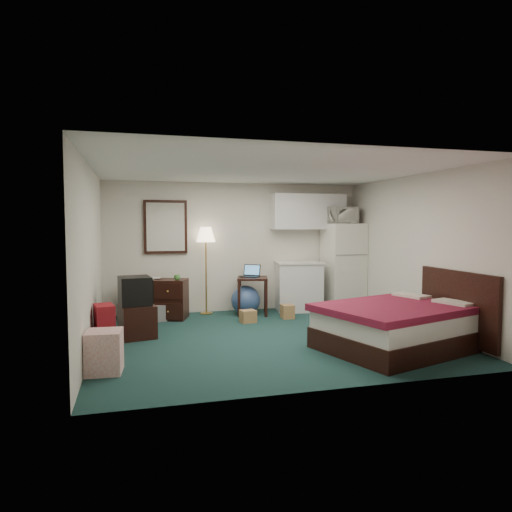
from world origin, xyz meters
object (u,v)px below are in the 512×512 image
object	(u,v)px
fridge	(343,266)
desk	(253,296)
kitchen_counter	(299,287)
dresser	(157,299)
tv_stand	(137,321)
bed	(395,327)
suitcase	(105,327)
floor_lamp	(206,271)

from	to	relation	value
fridge	desk	bearing A→B (deg)	-178.08
desk	kitchen_counter	distance (m)	0.99
dresser	tv_stand	world-z (taller)	dresser
kitchen_counter	bed	xyz separation A→B (m)	(0.29, -2.99, -0.17)
fridge	suitcase	bearing A→B (deg)	-158.10
dresser	fridge	bearing A→B (deg)	20.21
floor_lamp	kitchen_counter	size ratio (longest dim) A/B	1.76
dresser	desk	xyz separation A→B (m)	(1.75, -0.07, -0.00)
fridge	bed	distance (m)	3.08
desk	fridge	xyz separation A→B (m)	(1.91, 0.11, 0.50)
floor_lamp	bed	bearing A→B (deg)	-56.13
floor_lamp	fridge	size ratio (longest dim) A/B	0.96
bed	suitcase	distance (m)	3.95
desk	fridge	bearing A→B (deg)	18.28
dresser	suitcase	size ratio (longest dim) A/B	1.71
suitcase	tv_stand	bearing A→B (deg)	40.28
desk	suitcase	bearing A→B (deg)	-129.67
fridge	suitcase	size ratio (longest dim) A/B	2.79
dresser	kitchen_counter	size ratio (longest dim) A/B	1.12
tv_stand	fridge	bearing A→B (deg)	7.07
kitchen_counter	fridge	distance (m)	1.02
fridge	bed	bearing A→B (deg)	-103.88
bed	tv_stand	distance (m)	3.74
kitchen_counter	dresser	bearing A→B (deg)	-169.54
kitchen_counter	bed	world-z (taller)	kitchen_counter
dresser	kitchen_counter	xyz separation A→B (m)	(2.73, 0.08, 0.11)
floor_lamp	desk	xyz separation A→B (m)	(0.83, -0.28, -0.47)
kitchen_counter	suitcase	size ratio (longest dim) A/B	1.52
floor_lamp	tv_stand	bearing A→B (deg)	-129.95
desk	suitcase	world-z (taller)	desk
suitcase	dresser	bearing A→B (deg)	54.64
floor_lamp	desk	size ratio (longest dim) A/B	2.33
dresser	tv_stand	xyz separation A→B (m)	(-0.36, -1.31, -0.11)
dresser	fridge	world-z (taller)	fridge
dresser	kitchen_counter	bearing A→B (deg)	21.10
desk	bed	size ratio (longest dim) A/B	0.38
tv_stand	suitcase	xyz separation A→B (m)	(-0.43, -0.57, 0.06)
bed	tv_stand	xyz separation A→B (m)	(-3.38, 1.60, -0.06)
kitchen_counter	tv_stand	bearing A→B (deg)	-146.95
floor_lamp	tv_stand	distance (m)	2.08
desk	fridge	world-z (taller)	fridge
desk	tv_stand	bearing A→B (deg)	-134.61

